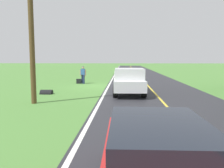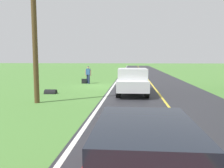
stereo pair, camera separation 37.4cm
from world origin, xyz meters
name	(u,v)px [view 1 (the left image)]	position (x,y,z in m)	size (l,w,h in m)	color
ground_plane	(94,86)	(0.00, 0.00, 0.00)	(200.00, 200.00, 0.00)	#4C7F38
road_surface	(149,86)	(-4.90, 0.00, 0.00)	(7.52, 120.00, 0.00)	#28282D
lane_edge_line	(109,86)	(-1.32, 0.00, 0.01)	(0.16, 117.60, 0.00)	silver
lane_centre_line	(149,86)	(-4.90, 0.00, 0.01)	(0.14, 117.60, 0.00)	gold
hitchhiker_walking	(83,74)	(1.33, -1.95, 0.98)	(0.62, 0.53, 1.75)	navy
suitcase_carried	(79,81)	(1.75, -1.91, 0.23)	(0.20, 0.46, 0.47)	black
pickup_truck_passing	(129,80)	(-3.01, 4.53, 0.97)	(2.19, 5.44, 1.82)	silver
sedan_ahead_same_lane	(160,163)	(-3.24, 16.68, 0.75)	(1.95, 4.41, 1.41)	red
utility_pole_roadside	(31,29)	(2.28, 8.12, 4.04)	(0.28, 0.28, 8.08)	brown
drainage_culvert	(47,94)	(2.73, 4.78, 0.00)	(0.60, 0.60, 0.80)	black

